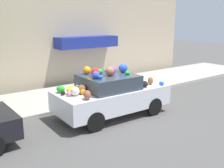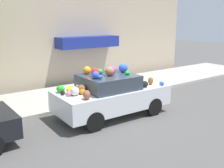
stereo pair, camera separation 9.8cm
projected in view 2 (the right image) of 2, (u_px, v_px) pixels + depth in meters
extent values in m
plane|color=#565451|center=(109.00, 114.00, 9.37)|extent=(60.00, 60.00, 0.00)
cube|color=#B2ADA3|center=(73.00, 95.00, 11.46)|extent=(24.00, 3.20, 0.14)
cube|color=#C6B293|center=(49.00, 28.00, 12.55)|extent=(18.00, 0.30, 5.80)
cube|color=navy|center=(88.00, 42.00, 13.29)|extent=(3.27, 0.90, 0.55)
cylinder|color=red|center=(107.00, 89.00, 11.14)|extent=(0.20, 0.20, 0.55)
sphere|color=red|center=(107.00, 81.00, 11.06)|extent=(0.18, 0.18, 0.18)
cube|color=silver|center=(112.00, 97.00, 9.08)|extent=(3.96, 1.90, 0.68)
cube|color=#333D47|center=(108.00, 82.00, 8.85)|extent=(1.80, 1.63, 0.47)
cylinder|color=black|center=(125.00, 96.00, 10.49)|extent=(0.63, 0.20, 0.62)
cylinder|color=black|center=(154.00, 107.00, 9.17)|extent=(0.63, 0.20, 0.62)
cylinder|color=black|center=(70.00, 107.00, 9.15)|extent=(0.63, 0.20, 0.62)
cylinder|color=black|center=(94.00, 122.00, 7.83)|extent=(0.63, 0.20, 0.62)
sphere|color=purple|center=(75.00, 89.00, 8.53)|extent=(0.26, 0.26, 0.20)
ellipsoid|color=green|center=(100.00, 72.00, 8.85)|extent=(0.22, 0.24, 0.20)
sphere|color=blue|center=(96.00, 75.00, 8.23)|extent=(0.27, 0.27, 0.23)
ellipsoid|color=blue|center=(100.00, 77.00, 8.21)|extent=(0.18, 0.16, 0.13)
sphere|color=brown|center=(81.00, 89.00, 8.27)|extent=(0.35, 0.35, 0.29)
ellipsoid|color=#945139|center=(87.00, 95.00, 7.69)|extent=(0.37, 0.39, 0.27)
ellipsoid|color=green|center=(133.00, 82.00, 9.53)|extent=(0.26, 0.26, 0.17)
ellipsoid|color=blue|center=(162.00, 83.00, 9.35)|extent=(0.15, 0.20, 0.14)
sphere|color=red|center=(95.00, 73.00, 8.51)|extent=(0.39, 0.39, 0.28)
ellipsoid|color=yellow|center=(71.00, 90.00, 8.31)|extent=(0.46, 0.39, 0.25)
ellipsoid|color=black|center=(75.00, 89.00, 8.51)|extent=(0.21, 0.15, 0.21)
ellipsoid|color=pink|center=(69.00, 93.00, 8.05)|extent=(0.27, 0.26, 0.16)
sphere|color=black|center=(145.00, 84.00, 9.06)|extent=(0.31, 0.31, 0.23)
ellipsoid|color=green|center=(128.00, 73.00, 8.83)|extent=(0.24, 0.23, 0.13)
sphere|color=blue|center=(123.00, 68.00, 9.21)|extent=(0.43, 0.43, 0.32)
ellipsoid|color=green|center=(61.00, 89.00, 8.41)|extent=(0.34, 0.34, 0.24)
sphere|color=#B030C4|center=(112.00, 70.00, 8.94)|extent=(0.27, 0.27, 0.26)
sphere|color=silver|center=(75.00, 91.00, 8.07)|extent=(0.40, 0.40, 0.28)
sphere|color=orange|center=(87.00, 70.00, 8.94)|extent=(0.27, 0.27, 0.26)
sphere|color=black|center=(63.00, 93.00, 8.15)|extent=(0.19, 0.19, 0.15)
sphere|color=orange|center=(82.00, 91.00, 8.21)|extent=(0.28, 0.28, 0.20)
ellipsoid|color=#965C2A|center=(151.00, 81.00, 9.43)|extent=(0.25, 0.25, 0.28)
ellipsoid|color=purple|center=(127.00, 78.00, 9.95)|extent=(0.27, 0.25, 0.24)
sphere|color=#94603D|center=(110.00, 71.00, 8.64)|extent=(0.36, 0.36, 0.30)
sphere|color=white|center=(78.00, 87.00, 8.71)|extent=(0.20, 0.20, 0.18)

